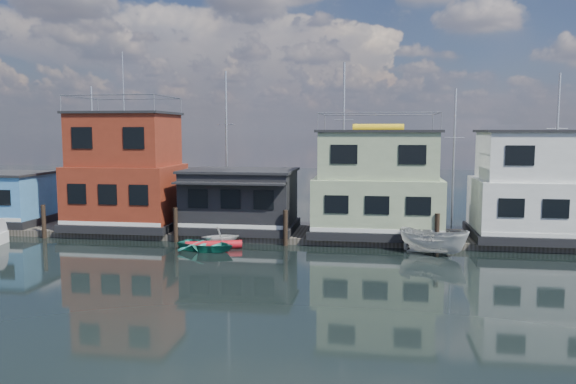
% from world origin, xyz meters
% --- Properties ---
extents(ground, '(160.00, 160.00, 0.00)m').
position_xyz_m(ground, '(0.00, 0.00, 0.00)').
color(ground, black).
rests_on(ground, ground).
extents(dock, '(48.00, 5.00, 0.40)m').
position_xyz_m(dock, '(0.00, 12.00, 0.20)').
color(dock, '#595147').
rests_on(dock, ground).
extents(houseboat_blue, '(6.40, 4.90, 3.66)m').
position_xyz_m(houseboat_blue, '(-18.00, 12.00, 2.21)').
color(houseboat_blue, black).
rests_on(houseboat_blue, dock).
extents(houseboat_red, '(7.40, 5.90, 11.86)m').
position_xyz_m(houseboat_red, '(-8.50, 12.00, 4.10)').
color(houseboat_red, black).
rests_on(houseboat_red, dock).
extents(houseboat_dark, '(7.40, 6.10, 4.06)m').
position_xyz_m(houseboat_dark, '(-0.50, 11.98, 2.42)').
color(houseboat_dark, black).
rests_on(houseboat_dark, dock).
extents(houseboat_green, '(8.40, 5.90, 7.03)m').
position_xyz_m(houseboat_green, '(8.50, 12.00, 3.55)').
color(houseboat_green, black).
rests_on(houseboat_green, dock).
extents(houseboat_white, '(8.40, 5.90, 6.66)m').
position_xyz_m(houseboat_white, '(18.50, 12.00, 3.54)').
color(houseboat_white, black).
rests_on(houseboat_white, dock).
extents(pilings, '(42.28, 0.28, 2.20)m').
position_xyz_m(pilings, '(-0.33, 9.20, 1.10)').
color(pilings, '#2D2116').
rests_on(pilings, ground).
extents(background_masts, '(36.40, 0.16, 12.00)m').
position_xyz_m(background_masts, '(4.76, 18.00, 5.55)').
color(background_masts, silver).
rests_on(background_masts, ground).
extents(motorboat, '(4.33, 3.16, 1.57)m').
position_xyz_m(motorboat, '(11.68, 8.04, 0.79)').
color(motorboat, silver).
rests_on(motorboat, ground).
extents(red_kayak, '(3.33, 1.45, 0.49)m').
position_xyz_m(red_kayak, '(-1.07, 7.64, 0.24)').
color(red_kayak, red).
rests_on(red_kayak, ground).
extents(dinghy_teal, '(4.05, 3.34, 0.73)m').
position_xyz_m(dinghy_teal, '(-1.35, 7.06, 0.36)').
color(dinghy_teal, '#238170').
rests_on(dinghy_teal, ground).
extents(dinghy_white, '(2.92, 2.76, 1.22)m').
position_xyz_m(dinghy_white, '(-0.90, 8.43, 0.61)').
color(dinghy_white, beige).
rests_on(dinghy_white, ground).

